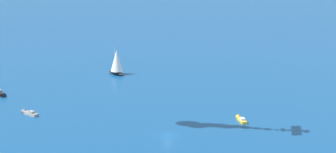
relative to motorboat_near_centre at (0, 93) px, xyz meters
name	(u,v)px	position (x,y,z in m)	size (l,w,h in m)	color
ground_plane	(168,136)	(59.11, 26.38, -0.52)	(2000.00, 2000.00, 0.00)	navy
motorboat_near_centre	(0,93)	(0.00, 0.00, 0.00)	(6.76, 2.22, 1.93)	black
motorboat_inshore	(241,119)	(60.39, 49.69, -0.08)	(5.81, 3.22, 1.64)	gold
sailboat_outer_ring_b	(117,62)	(-2.87, 43.31, 4.11)	(8.16, 5.15, 10.15)	black
motorboat_outer_ring_c	(29,113)	(23.54, 1.31, -0.06)	(6.10, 3.42, 1.72)	#9E9993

